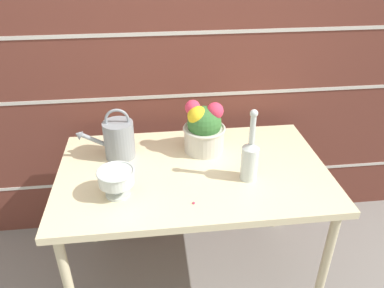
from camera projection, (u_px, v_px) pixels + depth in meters
name	position (u px, v px, depth m)	size (l,w,h in m)	color
ground_plane	(193.00, 272.00, 2.22)	(12.00, 12.00, 0.00)	gray
brick_wall	(182.00, 63.00, 2.12)	(3.60, 0.08, 2.20)	brown
patio_table	(193.00, 180.00, 1.87)	(1.32, 0.81, 0.74)	beige
watering_can	(118.00, 139.00, 1.89)	(0.30, 0.15, 0.27)	gray
crystal_pedestal_bowl	(116.00, 179.00, 1.62)	(0.17, 0.17, 0.13)	silver
flower_planter	(204.00, 128.00, 1.93)	(0.22, 0.22, 0.28)	beige
glass_decanter	(250.00, 157.00, 1.72)	(0.08, 0.08, 0.36)	silver
fallen_petal	(194.00, 203.00, 1.61)	(0.01, 0.01, 0.01)	#E03856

